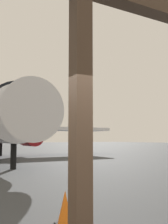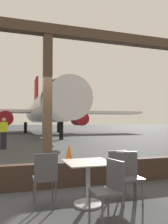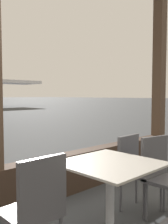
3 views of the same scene
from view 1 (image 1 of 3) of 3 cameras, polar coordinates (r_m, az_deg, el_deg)
The scene contains 2 objects.
window_frame at distance 3.02m, azimuth -0.76°, elevation -13.48°, with size 7.33×0.24×3.74m.
traffic_cone at distance 6.17m, azimuth -4.00°, elevation -19.44°, with size 0.36×0.36×0.71m.
Camera 1 is at (-1.46, -2.61, 1.80)m, focal length 43.68 mm.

